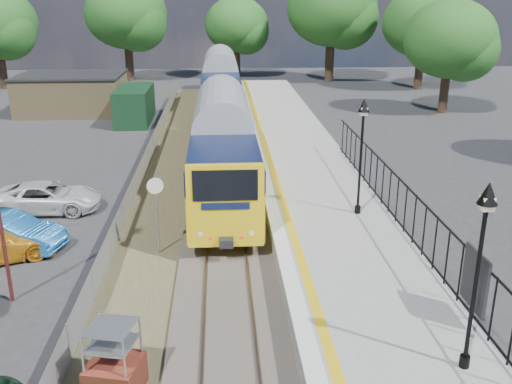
{
  "coord_description": "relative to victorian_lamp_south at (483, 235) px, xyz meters",
  "views": [
    {
      "loc": [
        -0.13,
        -15.0,
        9.24
      ],
      "look_at": [
        1.2,
        5.66,
        2.0
      ],
      "focal_mm": 40.0,
      "sensor_mm": 36.0,
      "label": 1
    }
  ],
  "objects": [
    {
      "name": "track_bed",
      "position": [
        -5.97,
        13.67,
        -4.21
      ],
      "size": [
        5.9,
        80.0,
        0.29
      ],
      "color": "#473F38",
      "rests_on": "ground"
    },
    {
      "name": "ground",
      "position": [
        -5.5,
        4.0,
        -4.3
      ],
      "size": [
        120.0,
        120.0,
        0.0
      ],
      "primitive_type": "plane",
      "color": "#2D2D30",
      "rests_on": "ground"
    },
    {
      "name": "speed_sign",
      "position": [
        -8.0,
        8.55,
        -2.22
      ],
      "size": [
        0.59,
        0.2,
        3.01
      ],
      "rotation": [
        0.0,
        0.0,
        0.28
      ],
      "color": "#999EA3",
      "rests_on": "ground"
    },
    {
      "name": "victorian_lamp_south",
      "position": [
        0.0,
        0.0,
        0.0
      ],
      "size": [
        0.44,
        0.44,
        4.6
      ],
      "color": "black",
      "rests_on": "platform"
    },
    {
      "name": "tree_line",
      "position": [
        -4.1,
        46.0,
        2.31
      ],
      "size": [
        56.8,
        43.8,
        11.88
      ],
      "color": "#332319",
      "rests_on": "ground"
    },
    {
      "name": "car_white",
      "position": [
        -13.41,
        13.36,
        -3.64
      ],
      "size": [
        4.75,
        2.22,
        1.32
      ],
      "primitive_type": "imported",
      "rotation": [
        0.0,
        0.0,
        1.56
      ],
      "color": "silver",
      "rests_on": "ground"
    },
    {
      "name": "train",
      "position": [
        -5.5,
        27.93,
        -1.96
      ],
      "size": [
        2.82,
        40.83,
        3.51
      ],
      "color": "yellow",
      "rests_on": "ground"
    },
    {
      "name": "victorian_lamp_north",
      "position": [
        -0.2,
        10.0,
        0.0
      ],
      "size": [
        0.44,
        0.44,
        4.6
      ],
      "color": "black",
      "rests_on": "platform"
    },
    {
      "name": "brick_plinth",
      "position": [
        -8.28,
        0.67,
        -3.37
      ],
      "size": [
        1.45,
        1.45,
        1.94
      ],
      "rotation": [
        0.0,
        0.0,
        -0.23
      ],
      "color": "brown",
      "rests_on": "ground"
    },
    {
      "name": "outbuilding",
      "position": [
        -16.41,
        35.21,
        -2.78
      ],
      "size": [
        10.8,
        10.1,
        3.12
      ],
      "color": "#907C51",
      "rests_on": "ground"
    },
    {
      "name": "platform_edge",
      "position": [
        -3.36,
        12.0,
        -3.39
      ],
      "size": [
        0.9,
        70.0,
        0.01
      ],
      "color": "silver",
      "rests_on": "platform"
    },
    {
      "name": "car_blue",
      "position": [
        -13.73,
        9.37,
        -3.6
      ],
      "size": [
        4.51,
        2.53,
        1.41
      ],
      "primitive_type": "imported",
      "rotation": [
        0.0,
        0.0,
        1.31
      ],
      "color": "#1C5FA8",
      "rests_on": "ground"
    },
    {
      "name": "wire_fence",
      "position": [
        -9.7,
        16.0,
        -3.7
      ],
      "size": [
        0.06,
        52.0,
        1.2
      ],
      "color": "#999EA3",
      "rests_on": "ground"
    },
    {
      "name": "palisade_fence",
      "position": [
        1.05,
        6.24,
        -2.46
      ],
      "size": [
        0.12,
        26.0,
        2.0
      ],
      "color": "black",
      "rests_on": "platform"
    },
    {
      "name": "platform",
      "position": [
        -1.3,
        12.0,
        -3.85
      ],
      "size": [
        5.0,
        70.0,
        0.9
      ],
      "primitive_type": "cube",
      "color": "gray",
      "rests_on": "ground"
    }
  ]
}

